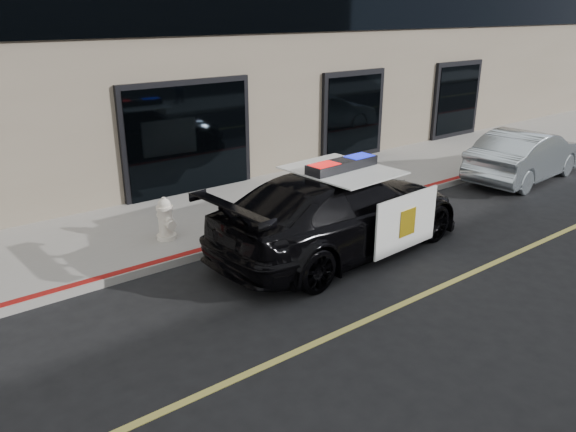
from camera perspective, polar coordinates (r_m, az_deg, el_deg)
ground at (r=9.96m, az=15.43°, el=-6.90°), size 120.00×120.00×0.00m
sidewalk_n at (r=13.41m, az=-2.49°, el=1.34°), size 60.00×3.50×0.15m
police_car at (r=10.75m, az=5.37°, el=0.54°), size 2.96×5.81×1.81m
silver_sedan at (r=16.66m, az=23.01°, el=5.72°), size 2.21×4.47×1.39m
fire_hydrant at (r=11.23m, az=-12.32°, el=-0.37°), size 0.39×0.54×0.86m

